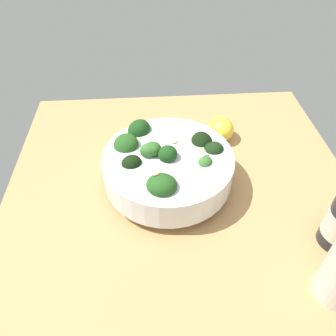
# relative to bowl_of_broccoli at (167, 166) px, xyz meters

# --- Properties ---
(ground_plane) EXTENTS (0.62, 0.62, 0.03)m
(ground_plane) POSITION_rel_bowl_of_broccoli_xyz_m (0.01, 0.02, -0.06)
(ground_plane) COLOR tan
(bowl_of_broccoli) EXTENTS (0.22, 0.22, 0.10)m
(bowl_of_broccoli) POSITION_rel_bowl_of_broccoli_xyz_m (0.00, 0.00, 0.00)
(bowl_of_broccoli) COLOR white
(bowl_of_broccoli) RESTS_ON ground_plane
(lemon_wedge) EXTENTS (0.06, 0.06, 0.05)m
(lemon_wedge) POSITION_rel_bowl_of_broccoli_xyz_m (-0.12, 0.12, -0.02)
(lemon_wedge) COLOR yellow
(lemon_wedge) RESTS_ON ground_plane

